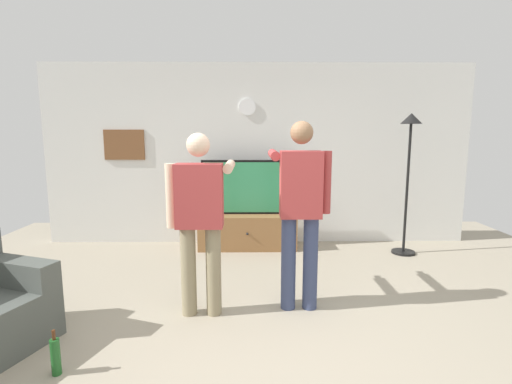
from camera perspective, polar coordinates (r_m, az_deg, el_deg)
The scene contains 10 objects.
ground_plane at distance 3.30m, azimuth 1.13°, elevation -21.73°, with size 8.40×8.40×0.00m, color #9E937F.
back_wall at distance 5.80m, azimuth 0.24°, elevation 5.61°, with size 6.40×0.10×2.70m, color silver.
tv_stand at distance 5.63m, azimuth -1.27°, elevation -5.86°, with size 1.42×0.52×0.50m.
television at distance 5.54m, azimuth -1.29°, elevation 0.73°, with size 1.34×0.07×0.79m.
wall_clock at distance 5.74m, azimuth -1.31°, elevation 12.64°, with size 0.25×0.25×0.03m, color white.
framed_picture at distance 6.04m, azimuth -19.15°, elevation 6.72°, with size 0.60×0.04×0.45m, color brown.
floor_lamp at distance 5.57m, azimuth 22.00°, elevation 5.22°, with size 0.32×0.32×1.94m.
person_standing_nearer_lamp at distance 3.48m, azimuth -8.41°, elevation -3.28°, with size 0.60×0.78×1.68m.
person_standing_nearer_couch at distance 3.57m, azimuth 6.65°, elevation -2.00°, with size 0.56×0.78×1.79m.
beverage_bottle at distance 3.21m, azimuth -27.87°, elevation -20.96°, with size 0.07×0.07×0.33m.
Camera 1 is at (-0.10, -2.84, 1.68)m, focal length 26.65 mm.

